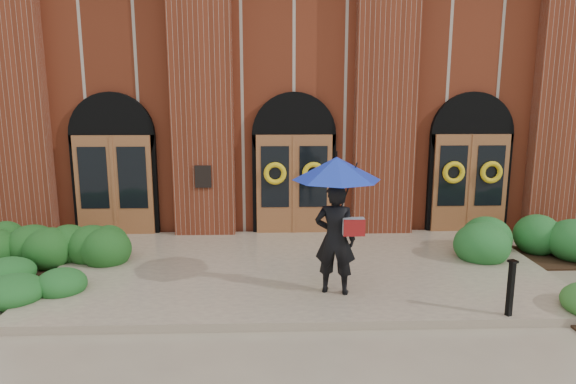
{
  "coord_description": "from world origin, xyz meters",
  "views": [
    {
      "loc": [
        -0.58,
        -10.0,
        3.77
      ],
      "look_at": [
        -0.21,
        1.0,
        1.55
      ],
      "focal_mm": 32.0,
      "sensor_mm": 36.0,
      "label": 1
    }
  ],
  "objects_px": {
    "metal_post": "(511,287)",
    "hedge_wall_right": "(542,240)",
    "hedge_wall_left": "(59,245)",
    "man_with_umbrella": "(336,199)"
  },
  "relations": [
    {
      "from": "hedge_wall_left",
      "to": "hedge_wall_right",
      "type": "xyz_separation_m",
      "value": [
        10.69,
        0.01,
        0.02
      ]
    },
    {
      "from": "hedge_wall_left",
      "to": "metal_post",
      "type": "bearing_deg",
      "value": -20.78
    },
    {
      "from": "man_with_umbrella",
      "to": "metal_post",
      "type": "height_order",
      "value": "man_with_umbrella"
    },
    {
      "from": "metal_post",
      "to": "man_with_umbrella",
      "type": "bearing_deg",
      "value": 158.46
    },
    {
      "from": "metal_post",
      "to": "hedge_wall_right",
      "type": "height_order",
      "value": "metal_post"
    },
    {
      "from": "man_with_umbrella",
      "to": "hedge_wall_right",
      "type": "bearing_deg",
      "value": -141.37
    },
    {
      "from": "metal_post",
      "to": "hedge_wall_right",
      "type": "bearing_deg",
      "value": 55.37
    },
    {
      "from": "metal_post",
      "to": "hedge_wall_right",
      "type": "distance_m",
      "value": 3.92
    },
    {
      "from": "metal_post",
      "to": "hedge_wall_right",
      "type": "relative_size",
      "value": 0.27
    },
    {
      "from": "metal_post",
      "to": "hedge_wall_left",
      "type": "height_order",
      "value": "metal_post"
    }
  ]
}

